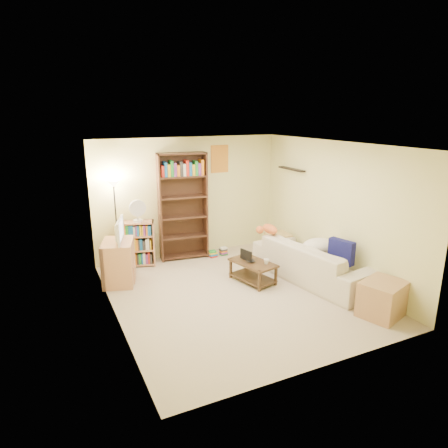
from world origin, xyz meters
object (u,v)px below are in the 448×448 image
at_px(sofa, 313,261).
at_px(tall_bookshelf, 183,204).
at_px(coffee_table, 253,269).
at_px(short_bookshelf, 137,244).
at_px(side_table, 278,245).
at_px(tabby_cat, 268,229).
at_px(end_cabinet, 382,299).
at_px(tv_stand, 119,262).
at_px(desk_fan, 138,210).
at_px(laptop, 251,259).
at_px(mug, 266,262).
at_px(television, 116,230).
at_px(floor_lamp, 115,199).

bearing_deg(sofa, tall_bookshelf, 30.67).
height_order(coffee_table, tall_bookshelf, tall_bookshelf).
xyz_separation_m(short_bookshelf, side_table, (2.82, -0.78, -0.20)).
xyz_separation_m(tabby_cat, end_cabinet, (0.55, -2.41, -0.52)).
distance_m(side_table, end_cabinet, 2.83).
xyz_separation_m(sofa, tabby_cat, (-0.45, 0.86, 0.44)).
relative_size(tall_bookshelf, short_bookshelf, 2.42).
bearing_deg(tv_stand, sofa, -5.24).
bearing_deg(short_bookshelf, desk_fan, -26.00).
distance_m(laptop, end_cabinet, 2.34).
bearing_deg(desk_fan, tabby_cat, -27.17).
height_order(tabby_cat, tv_stand, tabby_cat).
bearing_deg(mug, side_table, 49.04).
bearing_deg(laptop, coffee_table, 178.03).
bearing_deg(coffee_table, television, 141.45).
bearing_deg(sofa, end_cabinet, 174.49).
xyz_separation_m(coffee_table, end_cabinet, (1.15, -1.93, 0.03)).
height_order(tall_bookshelf, floor_lamp, tall_bookshelf).
xyz_separation_m(floor_lamp, side_table, (3.17, -0.80, -1.14)).
distance_m(sofa, laptop, 1.14).
xyz_separation_m(tabby_cat, tall_bookshelf, (-1.30, 1.24, 0.37)).
height_order(television, floor_lamp, floor_lamp).
distance_m(tabby_cat, desk_fan, 2.56).
distance_m(mug, floor_lamp, 3.08).
distance_m(sofa, television, 3.58).
bearing_deg(end_cabinet, sofa, 93.68).
xyz_separation_m(short_bookshelf, desk_fan, (0.05, -0.04, 0.69)).
height_order(tabby_cat, laptop, tabby_cat).
bearing_deg(sofa, short_bookshelf, 44.05).
bearing_deg(tv_stand, tall_bookshelf, 43.51).
distance_m(mug, end_cabinet, 2.01).
xyz_separation_m(laptop, mug, (0.14, -0.30, 0.03)).
bearing_deg(tabby_cat, short_bookshelf, 152.47).
bearing_deg(coffee_table, short_bookshelf, 121.18).
height_order(tabby_cat, tall_bookshelf, tall_bookshelf).
bearing_deg(mug, floor_lamp, 139.51).
height_order(television, side_table, television).
relative_size(tabby_cat, tv_stand, 0.71).
relative_size(television, short_bookshelf, 0.76).
xyz_separation_m(sofa, coffee_table, (-1.05, 0.37, -0.11)).
relative_size(coffee_table, tall_bookshelf, 0.43).
relative_size(sofa, short_bookshelf, 2.75).
distance_m(tabby_cat, tall_bookshelf, 1.83).
relative_size(mug, floor_lamp, 0.06).
bearing_deg(tabby_cat, floor_lamp, 155.33).
distance_m(coffee_table, short_bookshelf, 2.41).
relative_size(laptop, tv_stand, 0.51).
bearing_deg(tv_stand, laptop, -4.12).
distance_m(mug, short_bookshelf, 2.65).
relative_size(sofa, tall_bookshelf, 1.14).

